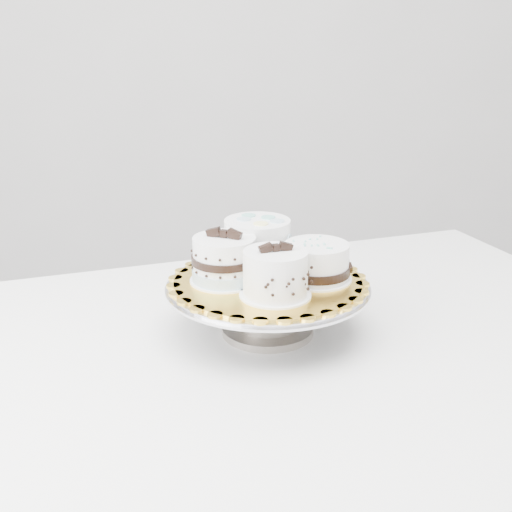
{
  "coord_description": "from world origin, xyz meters",
  "views": [
    {
      "loc": [
        -0.07,
        -0.86,
        1.22
      ],
      "look_at": [
        0.07,
        0.09,
        0.88
      ],
      "focal_mm": 45.0,
      "sensor_mm": 36.0,
      "label": 1
    }
  ],
  "objects": [
    {
      "name": "table",
      "position": [
        0.09,
        0.04,
        0.68
      ],
      "size": [
        1.44,
        1.1,
        0.75
      ],
      "rotation": [
        0.0,
        0.0,
        0.2
      ],
      "color": "white",
      "rests_on": "floor"
    },
    {
      "name": "cake_banded",
      "position": [
        0.02,
        0.08,
        0.88
      ],
      "size": [
        0.13,
        0.13,
        0.09
      ],
      "rotation": [
        0.0,
        0.0,
        -0.5
      ],
      "color": "white",
      "rests_on": "cake_board"
    },
    {
      "name": "cake_ribbon",
      "position": [
        0.16,
        0.07,
        0.87
      ],
      "size": [
        0.12,
        0.12,
        0.06
      ],
      "rotation": [
        0.0,
        0.0,
        -0.07
      ],
      "color": "white",
      "rests_on": "cake_board"
    },
    {
      "name": "cake_dots",
      "position": [
        0.08,
        0.15,
        0.88
      ],
      "size": [
        0.13,
        0.13,
        0.08
      ],
      "rotation": [
        0.0,
        0.0,
        -0.21
      ],
      "color": "white",
      "rests_on": "cake_board"
    },
    {
      "name": "cake_stand",
      "position": [
        0.09,
        0.08,
        0.81
      ],
      "size": [
        0.33,
        0.33,
        0.09
      ],
      "color": "gray",
      "rests_on": "table"
    },
    {
      "name": "cake_board",
      "position": [
        0.09,
        0.08,
        0.84
      ],
      "size": [
        0.33,
        0.33,
        0.0
      ],
      "primitive_type": "cylinder",
      "rotation": [
        0.0,
        0.0,
        0.12
      ],
      "color": "gold",
      "rests_on": "cake_stand"
    },
    {
      "name": "cake_swirl",
      "position": [
        0.09,
        0.01,
        0.88
      ],
      "size": [
        0.11,
        0.11,
        0.09
      ],
      "rotation": [
        0.0,
        0.0,
        0.15
      ],
      "color": "white",
      "rests_on": "cake_board"
    }
  ]
}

